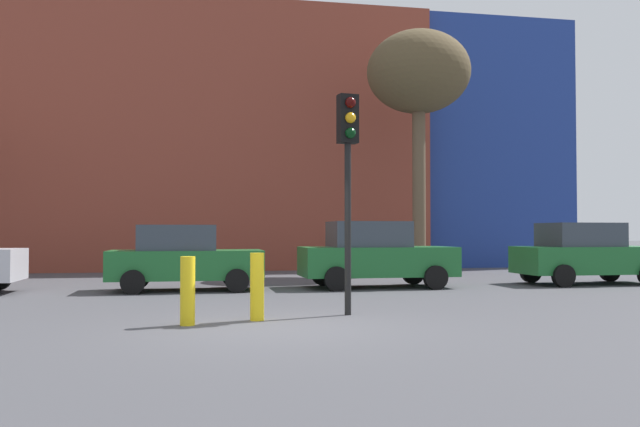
{
  "coord_description": "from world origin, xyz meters",
  "views": [
    {
      "loc": [
        -1.32,
        -10.47,
        1.5
      ],
      "look_at": [
        2.43,
        9.18,
        2.09
      ],
      "focal_mm": 37.23,
      "sensor_mm": 36.0,
      "label": 1
    }
  ],
  "objects_px": {
    "bollard_yellow_1": "(257,287)",
    "parked_car_2": "(184,258)",
    "parked_car_3": "(375,255)",
    "traffic_light_island": "(348,153)",
    "bollard_yellow_0": "(188,291)",
    "parked_car_4": "(586,254)",
    "bare_tree_0": "(418,76)"
  },
  "relations": [
    {
      "from": "parked_car_2",
      "to": "traffic_light_island",
      "type": "relative_size",
      "value": 0.97
    },
    {
      "from": "parked_car_2",
      "to": "parked_car_3",
      "type": "bearing_deg",
      "value": 0.0
    },
    {
      "from": "parked_car_3",
      "to": "bollard_yellow_1",
      "type": "distance_m",
      "value": 7.32
    },
    {
      "from": "parked_car_2",
      "to": "bollard_yellow_0",
      "type": "xyz_separation_m",
      "value": [
        0.16,
        -6.61,
        -0.29
      ]
    },
    {
      "from": "traffic_light_island",
      "to": "bollard_yellow_1",
      "type": "height_order",
      "value": "traffic_light_island"
    },
    {
      "from": "traffic_light_island",
      "to": "bare_tree_0",
      "type": "relative_size",
      "value": 0.47
    },
    {
      "from": "parked_car_4",
      "to": "bollard_yellow_1",
      "type": "bearing_deg",
      "value": -148.63
    },
    {
      "from": "parked_car_4",
      "to": "parked_car_3",
      "type": "bearing_deg",
      "value": 180.0
    },
    {
      "from": "parked_car_3",
      "to": "parked_car_4",
      "type": "distance_m",
      "value": 6.4
    },
    {
      "from": "parked_car_3",
      "to": "traffic_light_island",
      "type": "xyz_separation_m",
      "value": [
        -2.11,
        -5.8,
        2.08
      ]
    },
    {
      "from": "parked_car_3",
      "to": "parked_car_4",
      "type": "height_order",
      "value": "parked_car_3"
    },
    {
      "from": "bollard_yellow_1",
      "to": "parked_car_2",
      "type": "bearing_deg",
      "value": 102.03
    },
    {
      "from": "bare_tree_0",
      "to": "bollard_yellow_0",
      "type": "distance_m",
      "value": 15.27
    },
    {
      "from": "parked_car_2",
      "to": "bare_tree_0",
      "type": "relative_size",
      "value": 0.45
    },
    {
      "from": "parked_car_2",
      "to": "traffic_light_island",
      "type": "height_order",
      "value": "traffic_light_island"
    },
    {
      "from": "bollard_yellow_1",
      "to": "parked_car_4",
      "type": "bearing_deg",
      "value": 31.37
    },
    {
      "from": "bare_tree_0",
      "to": "parked_car_2",
      "type": "bearing_deg",
      "value": -149.84
    },
    {
      "from": "traffic_light_island",
      "to": "bare_tree_0",
      "type": "height_order",
      "value": "bare_tree_0"
    },
    {
      "from": "bollard_yellow_1",
      "to": "parked_car_3",
      "type": "bearing_deg",
      "value": 58.47
    },
    {
      "from": "parked_car_2",
      "to": "bollard_yellow_0",
      "type": "relative_size",
      "value": 3.52
    },
    {
      "from": "bollard_yellow_0",
      "to": "bollard_yellow_1",
      "type": "height_order",
      "value": "bollard_yellow_1"
    },
    {
      "from": "bare_tree_0",
      "to": "parked_car_3",
      "type": "bearing_deg",
      "value": -121.95
    },
    {
      "from": "parked_car_2",
      "to": "bare_tree_0",
      "type": "distance_m",
      "value": 11.24
    },
    {
      "from": "traffic_light_island",
      "to": "bollard_yellow_1",
      "type": "distance_m",
      "value": 2.98
    },
    {
      "from": "parked_car_4",
      "to": "bare_tree_0",
      "type": "height_order",
      "value": "bare_tree_0"
    },
    {
      "from": "parked_car_3",
      "to": "bollard_yellow_1",
      "type": "bearing_deg",
      "value": -121.53
    },
    {
      "from": "bollard_yellow_0",
      "to": "bollard_yellow_1",
      "type": "bearing_deg",
      "value": 18.12
    },
    {
      "from": "bare_tree_0",
      "to": "bollard_yellow_1",
      "type": "height_order",
      "value": "bare_tree_0"
    },
    {
      "from": "parked_car_3",
      "to": "traffic_light_island",
      "type": "distance_m",
      "value": 6.51
    },
    {
      "from": "parked_car_2",
      "to": "parked_car_4",
      "type": "xyz_separation_m",
      "value": [
        11.55,
        0.0,
        0.04
      ]
    },
    {
      "from": "parked_car_2",
      "to": "traffic_light_island",
      "type": "distance_m",
      "value": 6.89
    },
    {
      "from": "parked_car_3",
      "to": "bollard_yellow_0",
      "type": "xyz_separation_m",
      "value": [
        -4.99,
        -6.61,
        -0.34
      ]
    }
  ]
}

